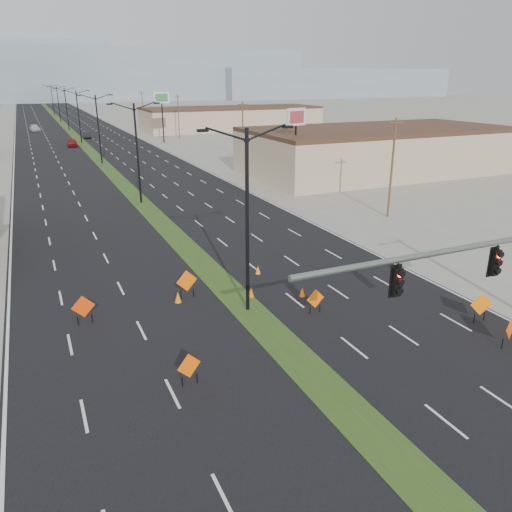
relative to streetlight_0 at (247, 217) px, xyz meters
name	(u,v)px	position (x,y,z in m)	size (l,w,h in m)	color
ground	(381,444)	(0.00, -12.00, -5.42)	(600.00, 600.00, 0.00)	gray
road_surface	(80,141)	(0.00, 88.00, -5.42)	(25.00, 400.00, 0.02)	black
median_strip	(80,141)	(0.00, 88.00, -5.42)	(2.00, 400.00, 0.04)	#284117
building_se_near	(379,152)	(34.00, 33.00, -2.67)	(36.00, 18.00, 5.50)	tan
building_se_far	(232,119)	(38.00, 98.00, -2.92)	(44.00, 16.00, 5.00)	tan
mesa_center	(112,75)	(40.00, 288.00, 8.58)	(220.00, 50.00, 28.00)	gray
mesa_east	(329,83)	(180.00, 278.00, 3.58)	(160.00, 50.00, 18.00)	gray
streetlight_0	(247,217)	(0.00, 0.00, 0.00)	(5.15, 0.24, 10.02)	black
streetlight_1	(137,150)	(0.00, 28.00, 0.00)	(5.15, 0.24, 10.02)	black
streetlight_2	(98,127)	(0.00, 56.00, 0.00)	(5.15, 0.24, 10.02)	black
streetlight_3	(79,115)	(0.00, 84.00, 0.00)	(5.15, 0.24, 10.02)	black
streetlight_4	(66,108)	(0.00, 112.00, 0.00)	(5.15, 0.24, 10.02)	black
streetlight_5	(58,103)	(0.00, 140.00, 0.00)	(5.15, 0.24, 10.02)	black
streetlight_6	(53,99)	(0.00, 168.00, 0.00)	(5.15, 0.24, 10.02)	black
utility_pole_0	(392,167)	(20.00, 13.00, -0.74)	(1.60, 0.20, 9.00)	#4C3823
utility_pole_1	(243,131)	(20.00, 48.00, -0.74)	(1.60, 0.20, 9.00)	#4C3823
utility_pole_2	(178,116)	(20.00, 83.00, -0.74)	(1.60, 0.20, 9.00)	#4C3823
utility_pole_3	(143,108)	(20.00, 118.00, -0.74)	(1.60, 0.20, 9.00)	#4C3823
car_left	(72,143)	(-2.21, 78.91, -4.68)	(1.75, 4.35, 1.48)	maroon
car_mid	(87,135)	(2.00, 92.02, -4.77)	(1.37, 3.93, 1.29)	black
car_far	(35,128)	(-7.76, 113.14, -4.70)	(2.00, 4.93, 1.43)	silver
construction_sign_0	(189,367)	(-5.14, -5.68, -4.54)	(1.10, 0.34, 1.50)	#FB5905
construction_sign_1	(83,308)	(-8.55, 1.98, -4.46)	(1.23, 0.12, 1.63)	#E43A04
construction_sign_2	(187,282)	(-2.62, 2.97, -4.39)	(1.31, 0.21, 1.75)	#E85E04
construction_sign_3	(315,300)	(3.22, -1.95, -4.58)	(1.08, 0.05, 1.44)	#FF6405
construction_sign_4	(511,328)	(9.83, -9.00, -4.36)	(1.26, 0.56, 1.80)	#E94804
construction_sign_5	(481,305)	(10.68, -6.46, -4.44)	(1.22, 0.36, 1.67)	#FB6B05
cone_0	(251,292)	(0.85, 1.46, -5.08)	(0.40, 0.40, 0.67)	#D95904
cone_1	(258,270)	(2.79, 4.73, -5.12)	(0.35, 0.35, 0.59)	orange
cone_2	(302,292)	(3.68, 0.32, -5.13)	(0.34, 0.34, 0.57)	#FF6905
cone_3	(178,297)	(-3.31, 2.56, -5.08)	(0.40, 0.40, 0.67)	orange
pole_sign_east_near	(296,123)	(18.84, 29.25, 1.93)	(2.90, 1.29, 9.04)	black
pole_sign_east_far	(162,101)	(15.22, 77.63, 2.55)	(3.20, 0.64, 9.74)	black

